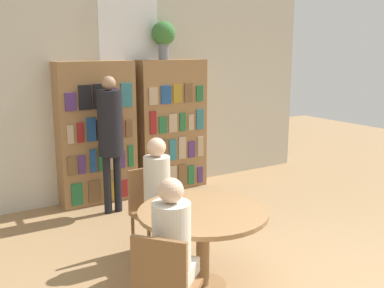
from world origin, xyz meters
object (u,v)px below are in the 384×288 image
object	(u,v)px
chair_near_camera	(165,286)
seated_reader_left	(159,191)
flower_vase	(163,35)
reading_table	(203,224)
bookshelf_left	(97,134)
librarian_standing	(110,130)
bookshelf_right	(172,126)
seated_reader_right	(173,247)
chair_left_side	(151,206)

from	to	relation	value
chair_near_camera	seated_reader_left	distance (m)	1.49
flower_vase	reading_table	xyz separation A→B (m)	(-1.13, -2.74, -1.70)
bookshelf_left	librarian_standing	size ratio (longest dim) A/B	1.10
bookshelf_right	seated_reader_right	bearing A→B (deg)	-119.56
reading_table	seated_reader_left	distance (m)	0.75
bookshelf_right	flower_vase	size ratio (longest dim) A/B	3.60
flower_vase	reading_table	bearing A→B (deg)	-112.32
chair_near_camera	seated_reader_right	size ratio (longest dim) A/B	0.72
librarian_standing	bookshelf_left	bearing A→B (deg)	90.20
bookshelf_left	reading_table	size ratio (longest dim) A/B	1.71
chair_left_side	seated_reader_right	distance (m)	1.49
flower_vase	librarian_standing	distance (m)	1.69
chair_left_side	seated_reader_right	xyz separation A→B (m)	(-0.51, -1.38, 0.21)
reading_table	chair_near_camera	bearing A→B (deg)	-140.55
chair_left_side	seated_reader_left	distance (m)	0.28
bookshelf_left	chair_near_camera	bearing A→B (deg)	-102.92
chair_left_side	seated_reader_left	bearing A→B (deg)	90.00
reading_table	seated_reader_left	bearing A→B (deg)	93.45
chair_left_side	librarian_standing	bearing A→B (deg)	-98.28
flower_vase	librarian_standing	size ratio (longest dim) A/B	0.30
bookshelf_right	seated_reader_left	distance (m)	2.40
flower_vase	chair_near_camera	distance (m)	4.21
bookshelf_right	librarian_standing	distance (m)	1.30
chair_near_camera	reading_table	bearing A→B (deg)	90.00
reading_table	librarian_standing	bearing A→B (deg)	88.55
seated_reader_left	bookshelf_left	bearing A→B (deg)	-96.29
reading_table	chair_near_camera	xyz separation A→B (m)	(-0.71, -0.58, -0.11)
chair_left_side	seated_reader_right	bearing A→B (deg)	66.13
bookshelf_left	reading_table	world-z (taller)	bookshelf_left
bookshelf_right	bookshelf_left	bearing A→B (deg)	-179.99
bookshelf_left	chair_left_side	distance (m)	1.89
bookshelf_right	librarian_standing	bearing A→B (deg)	-157.20
bookshelf_right	flower_vase	world-z (taller)	flower_vase
flower_vase	chair_left_side	bearing A→B (deg)	-122.85
flower_vase	chair_left_side	distance (m)	2.83
seated_reader_right	reading_table	bearing A→B (deg)	90.00
flower_vase	bookshelf_right	bearing A→B (deg)	-2.17
bookshelf_left	bookshelf_right	distance (m)	1.19
seated_reader_right	librarian_standing	distance (m)	2.81
bookshelf_left	librarian_standing	xyz separation A→B (m)	(0.00, -0.50, 0.13)
flower_vase	librarian_standing	world-z (taller)	flower_vase
bookshelf_right	chair_left_side	xyz separation A→B (m)	(-1.30, -1.83, -0.47)
reading_table	seated_reader_right	bearing A→B (deg)	-140.55
reading_table	flower_vase	bearing A→B (deg)	67.68
bookshelf_right	reading_table	xyz separation A→B (m)	(-1.25, -2.74, -0.37)
librarian_standing	reading_table	bearing A→B (deg)	-91.45
seated_reader_left	librarian_standing	xyz separation A→B (m)	(0.10, 1.50, 0.38)
reading_table	librarian_standing	xyz separation A→B (m)	(0.06, 2.24, 0.50)
bookshelf_left	flower_vase	size ratio (longest dim) A/B	3.60
bookshelf_right	librarian_standing	xyz separation A→B (m)	(-1.19, -0.50, 0.13)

